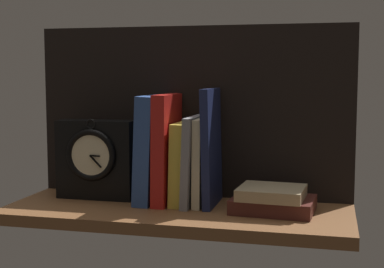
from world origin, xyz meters
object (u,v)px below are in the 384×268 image
(book_blue_modern, at_px, (151,149))
(framed_clock, at_px, (96,159))
(book_stack_side, at_px, (273,200))
(book_yellow_seinlanguage, at_px, (181,163))
(book_red_requiem, at_px, (167,149))
(book_navy_bierce, at_px, (211,147))
(book_cream_twain, at_px, (202,162))
(book_gray_chess, at_px, (193,160))

(book_blue_modern, height_order, framed_clock, book_blue_modern)
(book_stack_side, bearing_deg, book_yellow_seinlanguage, 170.54)
(book_yellow_seinlanguage, height_order, framed_clock, framed_clock)
(book_red_requiem, relative_size, book_yellow_seinlanguage, 1.35)
(book_navy_bierce, relative_size, book_stack_side, 1.45)
(book_red_requiem, relative_size, book_cream_twain, 1.27)
(book_cream_twain, bearing_deg, book_navy_bierce, 0.00)
(book_cream_twain, bearing_deg, book_yellow_seinlanguage, 180.00)
(book_blue_modern, height_order, book_cream_twain, book_blue_modern)
(book_red_requiem, bearing_deg, book_stack_side, -8.16)
(book_gray_chess, distance_m, book_cream_twain, 0.02)
(framed_clock, distance_m, book_stack_side, 0.42)
(book_red_requiem, relative_size, book_stack_side, 1.37)
(book_navy_bierce, distance_m, book_stack_side, 0.18)
(book_yellow_seinlanguage, xyz_separation_m, book_stack_side, (0.21, -0.03, -0.07))
(book_gray_chess, bearing_deg, framed_clock, -179.74)
(book_blue_modern, relative_size, book_navy_bierce, 0.93)
(framed_clock, bearing_deg, book_blue_modern, 0.44)
(book_yellow_seinlanguage, relative_size, book_navy_bierce, 0.70)
(book_gray_chess, height_order, framed_clock, book_gray_chess)
(book_red_requiem, bearing_deg, book_gray_chess, 0.00)
(book_yellow_seinlanguage, height_order, book_cream_twain, book_cream_twain)
(book_yellow_seinlanguage, distance_m, book_navy_bierce, 0.08)
(book_blue_modern, height_order, book_navy_bierce, book_navy_bierce)
(book_blue_modern, distance_m, book_navy_bierce, 0.14)
(book_cream_twain, distance_m, book_stack_side, 0.18)
(book_yellow_seinlanguage, height_order, book_navy_bierce, book_navy_bierce)
(framed_clock, xyz_separation_m, book_stack_side, (0.41, -0.03, -0.07))
(book_red_requiem, bearing_deg, book_cream_twain, 0.00)
(book_red_requiem, distance_m, book_gray_chess, 0.07)
(book_yellow_seinlanguage, bearing_deg, book_stack_side, -9.46)
(book_blue_modern, xyz_separation_m, book_cream_twain, (0.12, 0.00, -0.02))
(book_gray_chess, height_order, book_navy_bierce, book_navy_bierce)
(framed_clock, bearing_deg, book_red_requiem, 0.35)
(book_yellow_seinlanguage, xyz_separation_m, book_gray_chess, (0.03, 0.00, 0.01))
(book_blue_modern, height_order, book_yellow_seinlanguage, book_blue_modern)
(book_navy_bierce, xyz_separation_m, book_stack_side, (0.14, -0.03, -0.10))
(book_blue_modern, bearing_deg, book_stack_side, -7.10)
(book_red_requiem, bearing_deg, book_blue_modern, 180.00)
(framed_clock, relative_size, book_stack_side, 1.06)
(book_yellow_seinlanguage, distance_m, book_stack_side, 0.22)
(book_yellow_seinlanguage, bearing_deg, book_blue_modern, 180.00)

